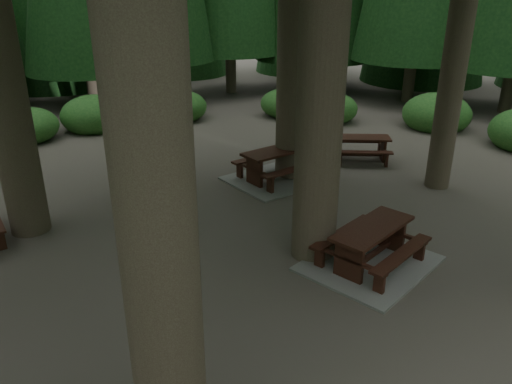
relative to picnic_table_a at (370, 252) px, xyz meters
name	(u,v)px	position (x,y,z in m)	size (l,w,h in m)	color
ground	(280,267)	(-1.56, 0.59, -0.27)	(80.00, 80.00, 0.00)	#4E473F
picnic_table_a	(370,252)	(0.00, 0.00, 0.00)	(2.94, 2.73, 0.80)	gray
picnic_table_c	(278,169)	(0.33, 4.63, 0.02)	(2.89, 2.58, 0.84)	gray
picnic_table_d	(361,145)	(3.29, 5.10, 0.20)	(2.06, 1.91, 0.71)	black
shrub_ring	(296,224)	(-0.85, 1.34, 0.13)	(23.86, 24.64, 1.49)	#225F20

